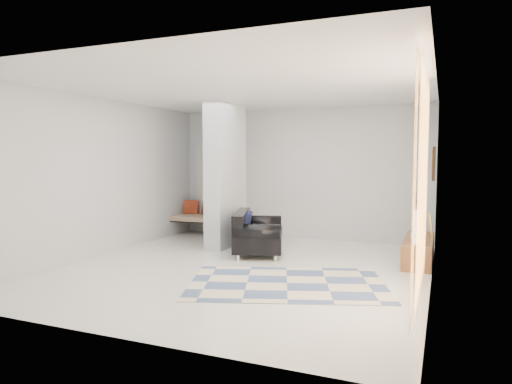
% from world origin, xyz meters
% --- Properties ---
extents(floor, '(6.00, 6.00, 0.00)m').
position_xyz_m(floor, '(0.00, 0.00, 0.00)').
color(floor, white).
rests_on(floor, ground).
extents(ceiling, '(6.00, 6.00, 0.00)m').
position_xyz_m(ceiling, '(0.00, 0.00, 2.80)').
color(ceiling, white).
rests_on(ceiling, wall_back).
extents(wall_back, '(6.00, 0.00, 6.00)m').
position_xyz_m(wall_back, '(0.00, 3.00, 1.40)').
color(wall_back, silver).
rests_on(wall_back, ground).
extents(wall_front, '(6.00, 0.00, 6.00)m').
position_xyz_m(wall_front, '(0.00, -3.00, 1.40)').
color(wall_front, silver).
rests_on(wall_front, ground).
extents(wall_left, '(0.00, 6.00, 6.00)m').
position_xyz_m(wall_left, '(-2.75, 0.00, 1.40)').
color(wall_left, silver).
rests_on(wall_left, ground).
extents(wall_right, '(0.00, 6.00, 6.00)m').
position_xyz_m(wall_right, '(2.75, 0.00, 1.40)').
color(wall_right, silver).
rests_on(wall_right, ground).
extents(partition_column, '(0.35, 1.20, 2.80)m').
position_xyz_m(partition_column, '(-1.10, 1.60, 1.40)').
color(partition_column, silver).
rests_on(partition_column, floor).
extents(hallway_door, '(0.85, 0.06, 2.04)m').
position_xyz_m(hallway_door, '(-2.10, 2.96, 1.02)').
color(hallway_door, silver).
rests_on(hallway_door, floor).
extents(curtain, '(0.00, 2.55, 2.55)m').
position_xyz_m(curtain, '(2.67, -1.15, 1.45)').
color(curtain, '#F5A840').
rests_on(curtain, wall_right).
extents(wall_art, '(0.04, 0.45, 0.55)m').
position_xyz_m(wall_art, '(2.72, 1.54, 1.65)').
color(wall_art, '#3E2410').
rests_on(wall_art, wall_right).
extents(media_console, '(0.45, 1.60, 0.80)m').
position_xyz_m(media_console, '(2.52, 1.54, 0.21)').
color(media_console, brown).
rests_on(media_console, floor).
extents(loveseat, '(1.23, 1.62, 0.76)m').
position_xyz_m(loveseat, '(-0.29, 1.18, 0.36)').
color(loveseat, silver).
rests_on(loveseat, floor).
extents(daybed, '(2.05, 0.99, 0.77)m').
position_xyz_m(daybed, '(-1.93, 2.62, 0.41)').
color(daybed, black).
rests_on(daybed, floor).
extents(area_rug, '(3.13, 2.57, 0.01)m').
position_xyz_m(area_rug, '(0.90, -0.56, 0.01)').
color(area_rug, beige).
rests_on(area_rug, floor).
extents(cylinder_lamp, '(0.10, 0.10, 0.53)m').
position_xyz_m(cylinder_lamp, '(2.50, 0.97, 0.67)').
color(cylinder_lamp, silver).
rests_on(cylinder_lamp, media_console).
extents(bronze_figurine, '(0.12, 0.12, 0.22)m').
position_xyz_m(bronze_figurine, '(2.47, 1.99, 0.51)').
color(bronze_figurine, black).
rests_on(bronze_figurine, media_console).
extents(vase, '(0.20, 0.20, 0.19)m').
position_xyz_m(vase, '(2.47, 1.55, 0.50)').
color(vase, white).
rests_on(vase, media_console).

